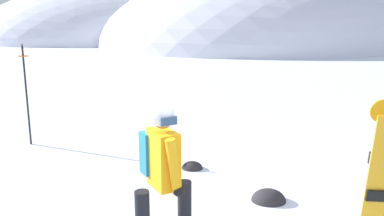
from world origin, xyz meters
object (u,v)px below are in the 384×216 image
(snowboarder_main, at_px, (162,179))
(spare_snowboard, at_px, (380,170))
(piste_marker_near, at_px, (26,88))
(rock_dark, at_px, (193,169))
(rock_mid, at_px, (268,201))

(snowboarder_main, distance_m, spare_snowboard, 2.47)
(piste_marker_near, bearing_deg, rock_dark, -17.77)
(piste_marker_near, bearing_deg, rock_mid, -26.11)
(rock_mid, bearing_deg, piste_marker_near, 153.89)
(piste_marker_near, height_order, rock_mid, piste_marker_near)
(spare_snowboard, relative_size, piste_marker_near, 0.79)
(rock_dark, bearing_deg, snowboarder_main, -92.08)
(piste_marker_near, relative_size, rock_mid, 4.26)
(snowboarder_main, distance_m, rock_mid, 2.17)
(piste_marker_near, bearing_deg, spare_snowboard, -28.62)
(spare_snowboard, xyz_separation_m, rock_dark, (-2.29, 2.02, -0.83))
(spare_snowboard, distance_m, piste_marker_near, 6.53)
(snowboarder_main, relative_size, piste_marker_near, 0.83)
(snowboarder_main, relative_size, spare_snowboard, 1.04)
(spare_snowboard, xyz_separation_m, piste_marker_near, (-5.73, 3.12, 0.34))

